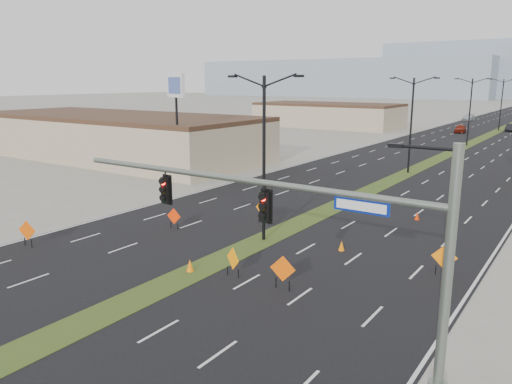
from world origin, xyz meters
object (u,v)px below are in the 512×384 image
Objects in this scene: streetlight_0 at (264,154)px; construction_sign_5 at (444,258)px; construction_sign_2 at (264,209)px; cone_2 at (417,216)px; car_far at (469,117)px; cone_3 at (262,213)px; streetlight_2 at (470,110)px; construction_sign_3 at (233,260)px; car_mid at (511,128)px; construction_sign_4 at (283,270)px; cone_1 at (342,246)px; construction_sign_0 at (27,231)px; construction_sign_1 at (174,217)px; cone_0 at (190,266)px; streetlight_3 at (501,103)px; streetlight_1 at (411,122)px; car_left at (460,129)px; pole_sign_west at (176,93)px; signal_mast at (310,226)px.

construction_sign_5 is at bearing 1.30° from streetlight_0.
cone_2 is at bearing 43.27° from construction_sign_2.
car_far is 3.19× the size of construction_sign_5.
construction_sign_5 is 2.55× the size of cone_3.
streetlight_2 is 6.48× the size of construction_sign_3.
car_mid is 2.59× the size of construction_sign_5.
construction_sign_4 is 6.69m from cone_1.
construction_sign_0 is 8.92m from construction_sign_1.
streetlight_3 is at bearing 89.86° from cone_0.
cone_0 is (-5.12, -0.82, -0.65)m from construction_sign_4.
car_mid is at bearing 90.86° from construction_sign_2.
cone_1 is at bearing -79.46° from car_far.
cone_0 is at bearing -90.36° from streetlight_1.
streetlight_0 is at bearing 132.93° from construction_sign_3.
car_mid is at bearing 87.87° from streetlight_1.
cone_3 is (-2.83, 10.95, -0.01)m from cone_0.
car_left is at bearing 105.26° from streetlight_2.
cone_3 is at bearing 116.39° from construction_sign_4.
construction_sign_3 is (8.26, -4.41, 0.08)m from construction_sign_1.
pole_sign_west is at bearing 124.00° from construction_sign_1.
signal_mast is at bearing -51.10° from cone_3.
construction_sign_4 is (15.51, -113.37, 0.22)m from car_far.
cone_2 is at bearing 19.12° from pole_sign_west.
car_left is 3.20× the size of construction_sign_1.
streetlight_1 is 15.21× the size of cone_3.
construction_sign_4 is at bearing -95.68° from cone_2.
cone_2 is at bearing 103.79° from construction_sign_5.
construction_sign_5 is (8.67, -83.96, 0.27)m from car_mid.
car_far is 8.13× the size of cone_3.
car_left is at bearing 96.40° from construction_sign_2.
streetlight_1 is 2.31× the size of car_mid.
streetlight_2 reaches higher than cone_0.
pole_sign_west is at bearing 131.26° from construction_sign_4.
streetlight_1 is 5.94× the size of construction_sign_4.
construction_sign_0 is at bearing -166.87° from construction_sign_5.
cone_0 is (-10.97, -6.82, -0.65)m from construction_sign_5.
streetlight_0 is 8.76m from construction_sign_4.
streetlight_1 is at bearing -80.12° from car_far.
car_left is 2.70× the size of construction_sign_4.
construction_sign_1 is 0.84× the size of construction_sign_4.
pole_sign_west is (-28.51, 11.09, 7.53)m from construction_sign_5.
streetlight_0 is 7.04× the size of construction_sign_1.
signal_mast is at bearing -87.01° from car_left.
construction_sign_3 reaches higher than cone_0.
construction_sign_5 is at bearing 31.86° from cone_0.
streetlight_3 is at bearing 90.00° from streetlight_1.
car_far is at bearing 91.29° from construction_sign_5.
construction_sign_0 is at bearing -106.44° from streetlight_1.
streetlight_3 reaches higher than car_left.
signal_mast is 3.76× the size of car_mid.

